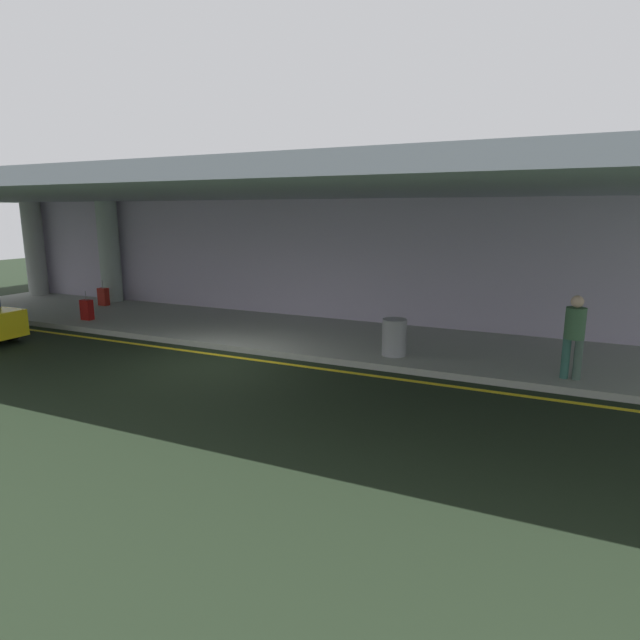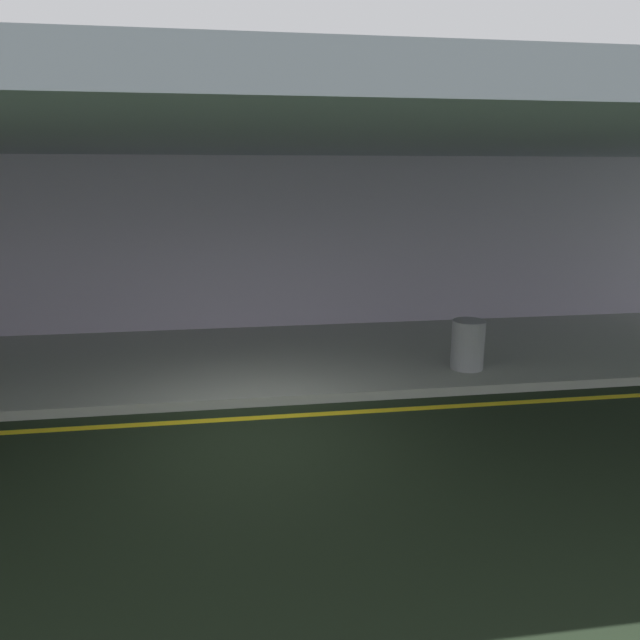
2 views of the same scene
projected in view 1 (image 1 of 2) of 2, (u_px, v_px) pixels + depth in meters
ground_plane at (215, 363)px, 12.01m from camera, size 60.00×60.00×0.00m
sidewalk at (280, 332)px, 14.75m from camera, size 26.00×4.20×0.15m
lane_stripe_yellow at (230, 356)px, 12.54m from camera, size 26.00×0.14×0.01m
support_column_far_left at (35, 249)px, 20.73m from camera, size 0.74×0.74×3.65m
support_column_left_mid at (109, 252)px, 19.10m from camera, size 0.74×0.74×3.65m
ceiling_overhang at (268, 191)px, 13.52m from camera, size 28.00×13.20×0.30m
terminal_back_wall at (314, 261)px, 16.39m from camera, size 26.00×0.30×3.80m
traveler_with_luggage at (574, 332)px, 10.20m from camera, size 0.38×0.38×1.68m
suitcase_upright_primary at (87, 310)px, 16.05m from camera, size 0.36×0.22×0.90m
suitcase_upright_secondary at (103, 297)px, 18.54m from camera, size 0.36×0.22×0.90m
trash_bin_steel at (394, 337)px, 12.04m from camera, size 0.56×0.56×0.85m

